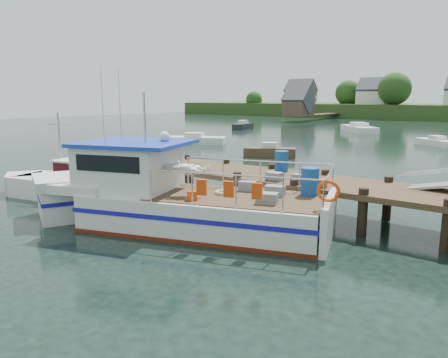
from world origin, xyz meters
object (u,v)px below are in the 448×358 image
Objects in this scene: moored_d at (359,129)px; moored_rowboat at (270,152)px; lobster_boat at (167,198)px; moored_b at (437,142)px; work_boat at (69,185)px; dock at (443,169)px; moored_a at (195,140)px; moored_e at (243,126)px.

moored_rowboat is at bearing -93.18° from moored_d.
lobster_boat is 33.01m from moored_b.
moored_b is (8.57, 32.50, -0.24)m from work_boat.
work_boat is 16.99m from moored_rowboat.
dock reaches higher than moored_b.
work_boat is (-14.45, -3.89, -1.64)m from dock.
lobster_boat is at bearing -16.55° from work_boat.
moored_a is at bearing 165.08° from moored_rowboat.
dock is 19.47m from moored_rowboat.
moored_rowboat is 0.55× the size of moored_d.
dock is at bearing 2.43° from work_boat.
lobster_boat is 1.56× the size of work_boat.
moored_d is at bearing 113.53° from dock.
dock is 29.26m from moored_b.
lobster_boat is at bearing -87.62° from moored_d.
dock reaches higher than moored_e.
lobster_boat is (-7.86, -4.34, -1.24)m from dock.
moored_d is at bearing 100.32° from moored_rowboat.
work_boat is at bearing -86.81° from moored_rowboat.
work_boat is at bearing -95.94° from moored_d.
work_boat reaches higher than moored_e.
moored_a is (-24.89, 16.68, -1.84)m from dock.
moored_a is 20.10m from moored_e.
moored_d is (-11.49, 11.31, 0.10)m from moored_b.
lobster_boat reaches higher than moored_e.
dock is 1.47× the size of lobster_boat.
moored_b is at bearing 65.29° from moored_rowboat.
moored_a is at bearing -117.66° from moored_d.
work_boat is 33.61m from moored_b.
moored_d reaches higher than moored_rowboat.
moored_rowboat is at bearing -74.89° from moored_e.
work_boat reaches higher than moored_b.
moored_rowboat is at bearing -26.74° from moored_a.
lobster_boat is 1.56× the size of moored_d.
moored_rowboat reaches higher than moored_b.
moored_d is (7.51, 23.24, 0.06)m from moored_a.
moored_e is (-24.37, 39.73, -0.55)m from lobster_boat.
lobster_boat is 18.59m from moored_rowboat.
moored_b is at bearing 67.95° from lobster_boat.
moored_e is at bearing 169.33° from moored_b.
moored_d is 15.53m from moored_e.
work_boat is at bearing 157.48° from lobster_boat.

